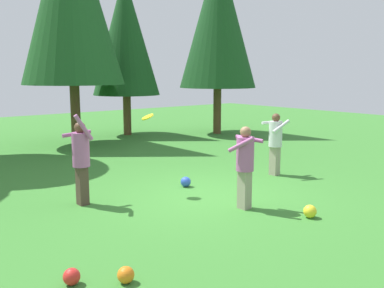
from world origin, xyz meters
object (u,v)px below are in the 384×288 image
Objects in this scene: ball_blue at (186,182)px; person_bystander at (245,161)px; person_catcher at (275,139)px; ball_orange at (126,275)px; ball_red at (72,277)px; person_thrower at (81,156)px; tree_right at (125,35)px; tree_far_right at (218,19)px; frisbee at (148,117)px; ball_yellow at (310,211)px.

person_bystander is at bearing -93.46° from ball_blue.
person_catcher is 7.29× the size of ball_orange.
ball_red is at bearing 144.96° from ball_orange.
person_bystander is 2.17m from ball_blue.
tree_right is at bearing 58.81° from person_thrower.
person_bystander reaches higher than ball_orange.
ball_orange is at bearing -137.00° from tree_far_right.
tree_right reaches higher than ball_red.
frisbee is 1.49× the size of ball_orange.
tree_far_right is (9.06, 5.98, 3.81)m from person_thrower.
tree_far_right is (6.20, 9.35, 4.68)m from ball_yellow.
person_thrower is 10.39m from tree_right.
ball_blue is 0.04× the size of tree_right.
tree_right is at bearing -40.50° from person_bystander.
person_thrower is at bearing 24.69° from person_bystander.
person_thrower is at bearing 1.49° from person_catcher.
person_catcher is at bearing -11.23° from ball_blue.
ball_red is 0.67m from ball_orange.
ball_red is at bearing 29.35° from person_catcher.
tree_far_right is at bearing 38.19° from person_thrower.
ball_yellow is 0.04× the size of tree_right.
person_catcher is at bearing -121.36° from tree_far_right.
ball_blue is at bearing -0.44° from person_thrower.
tree_far_right is (10.11, 9.42, 4.70)m from ball_orange.
ball_red is 0.90× the size of ball_yellow.
person_thrower is at bearing 174.79° from ball_blue.
ball_yellow is (3.91, 0.08, 0.01)m from ball_orange.
person_thrower is at bearing -125.96° from tree_right.
ball_blue is (-2.52, 0.50, -0.82)m from person_catcher.
person_thrower reaches higher than ball_orange.
ball_red is at bearing -136.51° from frisbee.
person_catcher is at bearing 19.57° from ball_red.
ball_yellow is at bearing -3.97° from ball_red.
person_thrower reaches higher than frisbee.
ball_red is at bearing 176.03° from ball_yellow.
person_catcher is 3.04m from person_bystander.
tree_right is at bearing 147.73° from tree_far_right.
tree_far_right reaches higher than person_catcher.
ball_blue is 10.20m from tree_far_right.
frisbee is 3.85m from ball_yellow.
tree_far_right reaches higher than ball_red.
person_thrower is 3.56m from ball_red.
tree_right reaches higher than ball_orange.
person_thrower is 4.51m from ball_yellow.
ball_orange is (0.55, -0.39, 0.00)m from ball_red.
person_bystander is (2.33, -2.22, -0.04)m from person_thrower.
ball_orange is at bearing 34.10° from person_catcher.
person_catcher reaches higher than ball_red.
tree_right is (4.32, 8.15, 2.42)m from frisbee.
person_catcher is 6.57× the size of ball_yellow.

